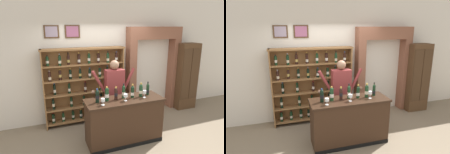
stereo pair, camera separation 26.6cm
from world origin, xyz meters
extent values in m
cube|color=#7A6B56|center=(0.00, 0.00, -0.01)|extent=(14.00, 14.00, 0.02)
cube|color=silver|center=(0.00, 1.48, 1.80)|extent=(12.00, 0.16, 3.59)
cube|color=#4C331E|center=(-1.16, 1.38, 2.30)|extent=(0.34, 0.02, 0.30)
cube|color=gray|center=(-1.16, 1.37, 2.30)|extent=(0.27, 0.01, 0.24)
cube|color=#4C331E|center=(-0.67, 1.38, 2.30)|extent=(0.36, 0.02, 0.31)
cube|color=#945073|center=(-0.67, 1.37, 2.30)|extent=(0.29, 0.01, 0.25)
cube|color=olive|center=(-1.44, 1.16, 0.96)|extent=(0.03, 0.29, 1.93)
cube|color=olive|center=(0.52, 1.16, 0.96)|extent=(0.03, 0.29, 1.93)
cube|color=olive|center=(-0.46, 1.29, 0.96)|extent=(1.99, 0.02, 1.93)
cube|color=olive|center=(-0.46, 1.16, 0.10)|extent=(1.93, 0.27, 0.02)
cylinder|color=black|center=(-1.28, 1.14, 0.22)|extent=(0.07, 0.07, 0.20)
sphere|color=black|center=(-1.28, 1.14, 0.32)|extent=(0.07, 0.07, 0.07)
cylinder|color=black|center=(-1.28, 1.14, 0.35)|extent=(0.03, 0.03, 0.07)
cylinder|color=maroon|center=(-1.28, 1.14, 0.38)|extent=(0.03, 0.03, 0.03)
cylinder|color=silver|center=(-1.28, 1.14, 0.20)|extent=(0.07, 0.07, 0.07)
cylinder|color=#19381E|center=(-1.04, 1.15, 0.21)|extent=(0.07, 0.07, 0.19)
sphere|color=#19381E|center=(-1.04, 1.15, 0.31)|extent=(0.07, 0.07, 0.07)
cylinder|color=#19381E|center=(-1.04, 1.15, 0.33)|extent=(0.03, 0.03, 0.06)
cylinder|color=black|center=(-1.04, 1.15, 0.35)|extent=(0.03, 0.03, 0.03)
cylinder|color=silver|center=(-1.04, 1.15, 0.20)|extent=(0.07, 0.07, 0.06)
cylinder|color=black|center=(-0.79, 1.18, 0.21)|extent=(0.07, 0.07, 0.20)
sphere|color=black|center=(-0.79, 1.18, 0.32)|extent=(0.07, 0.07, 0.07)
cylinder|color=black|center=(-0.79, 1.18, 0.35)|extent=(0.03, 0.03, 0.07)
cylinder|color=black|center=(-0.79, 1.18, 0.37)|extent=(0.03, 0.03, 0.03)
cylinder|color=silver|center=(-0.79, 1.18, 0.20)|extent=(0.07, 0.07, 0.06)
cylinder|color=black|center=(-0.59, 1.17, 0.21)|extent=(0.07, 0.07, 0.19)
sphere|color=black|center=(-0.59, 1.17, 0.31)|extent=(0.07, 0.07, 0.07)
cylinder|color=black|center=(-0.59, 1.17, 0.34)|extent=(0.03, 0.03, 0.06)
cylinder|color=#B79338|center=(-0.59, 1.17, 0.36)|extent=(0.03, 0.03, 0.03)
cylinder|color=silver|center=(-0.59, 1.17, 0.20)|extent=(0.07, 0.07, 0.06)
cylinder|color=black|center=(-0.32, 1.15, 0.21)|extent=(0.07, 0.07, 0.19)
sphere|color=black|center=(-0.32, 1.15, 0.31)|extent=(0.07, 0.07, 0.07)
cylinder|color=black|center=(-0.32, 1.15, 0.33)|extent=(0.03, 0.03, 0.06)
cylinder|color=navy|center=(-0.32, 1.15, 0.36)|extent=(0.03, 0.03, 0.03)
cylinder|color=silver|center=(-0.32, 1.15, 0.20)|extent=(0.07, 0.07, 0.06)
cylinder|color=black|center=(-0.08, 1.18, 0.22)|extent=(0.07, 0.07, 0.20)
sphere|color=black|center=(-0.08, 1.18, 0.32)|extent=(0.07, 0.07, 0.07)
cylinder|color=black|center=(-0.08, 1.18, 0.35)|extent=(0.03, 0.03, 0.07)
cylinder|color=#99999E|center=(-0.08, 1.18, 0.38)|extent=(0.03, 0.03, 0.03)
cylinder|color=beige|center=(-0.08, 1.18, 0.22)|extent=(0.07, 0.07, 0.06)
cylinder|color=black|center=(0.11, 1.18, 0.21)|extent=(0.07, 0.07, 0.19)
sphere|color=black|center=(0.11, 1.18, 0.31)|extent=(0.07, 0.07, 0.07)
cylinder|color=black|center=(0.11, 1.18, 0.33)|extent=(0.03, 0.03, 0.06)
cylinder|color=maroon|center=(0.11, 1.18, 0.35)|extent=(0.03, 0.03, 0.03)
cylinder|color=silver|center=(0.11, 1.18, 0.22)|extent=(0.07, 0.07, 0.06)
cylinder|color=#19381E|center=(0.39, 1.15, 0.22)|extent=(0.07, 0.07, 0.20)
sphere|color=#19381E|center=(0.39, 1.15, 0.33)|extent=(0.07, 0.07, 0.07)
cylinder|color=#19381E|center=(0.39, 1.15, 0.36)|extent=(0.03, 0.03, 0.07)
cylinder|color=maroon|center=(0.39, 1.15, 0.38)|extent=(0.03, 0.03, 0.03)
cylinder|color=beige|center=(0.39, 1.15, 0.19)|extent=(0.07, 0.07, 0.07)
cube|color=olive|center=(-0.46, 1.16, 0.46)|extent=(1.93, 0.27, 0.03)
cylinder|color=black|center=(-1.25, 1.13, 0.58)|extent=(0.06, 0.06, 0.23)
sphere|color=black|center=(-1.25, 1.13, 0.70)|extent=(0.06, 0.06, 0.06)
cylinder|color=black|center=(-1.25, 1.13, 0.74)|extent=(0.03, 0.03, 0.08)
cylinder|color=black|center=(-1.25, 1.13, 0.77)|extent=(0.03, 0.03, 0.03)
cylinder|color=beige|center=(-1.25, 1.13, 0.59)|extent=(0.06, 0.06, 0.07)
cylinder|color=black|center=(-0.82, 1.16, 0.58)|extent=(0.06, 0.06, 0.21)
sphere|color=black|center=(-0.82, 1.16, 0.69)|extent=(0.06, 0.06, 0.06)
cylinder|color=black|center=(-0.82, 1.16, 0.73)|extent=(0.03, 0.03, 0.08)
cylinder|color=maroon|center=(-0.82, 1.16, 0.76)|extent=(0.03, 0.03, 0.03)
cylinder|color=beige|center=(-0.82, 1.16, 0.58)|extent=(0.06, 0.06, 0.07)
cylinder|color=black|center=(-0.50, 1.17, 0.58)|extent=(0.06, 0.06, 0.23)
sphere|color=black|center=(-0.50, 1.17, 0.70)|extent=(0.06, 0.06, 0.06)
cylinder|color=black|center=(-0.50, 1.17, 0.73)|extent=(0.03, 0.03, 0.06)
cylinder|color=maroon|center=(-0.50, 1.17, 0.74)|extent=(0.03, 0.03, 0.03)
cylinder|color=beige|center=(-0.50, 1.17, 0.56)|extent=(0.06, 0.06, 0.07)
cylinder|color=black|center=(-0.04, 1.17, 0.58)|extent=(0.06, 0.06, 0.22)
sphere|color=black|center=(-0.04, 1.17, 0.69)|extent=(0.06, 0.06, 0.06)
cylinder|color=black|center=(-0.04, 1.17, 0.72)|extent=(0.03, 0.03, 0.07)
cylinder|color=black|center=(-0.04, 1.17, 0.75)|extent=(0.03, 0.03, 0.03)
cylinder|color=beige|center=(-0.04, 1.17, 0.59)|extent=(0.06, 0.06, 0.07)
cylinder|color=black|center=(0.28, 1.16, 0.58)|extent=(0.06, 0.06, 0.22)
sphere|color=black|center=(0.28, 1.16, 0.69)|extent=(0.06, 0.06, 0.06)
cylinder|color=black|center=(0.28, 1.16, 0.72)|extent=(0.02, 0.02, 0.06)
cylinder|color=maroon|center=(0.28, 1.16, 0.74)|extent=(0.03, 0.03, 0.03)
cylinder|color=beige|center=(0.28, 1.16, 0.59)|extent=(0.06, 0.06, 0.07)
cube|color=olive|center=(-0.46, 1.16, 0.82)|extent=(1.93, 0.27, 0.02)
cylinder|color=black|center=(-1.20, 1.18, 0.94)|extent=(0.06, 0.06, 0.22)
sphere|color=black|center=(-1.20, 1.18, 1.06)|extent=(0.06, 0.06, 0.06)
cylinder|color=black|center=(-1.20, 1.18, 1.08)|extent=(0.03, 0.03, 0.06)
cylinder|color=navy|center=(-1.20, 1.18, 1.11)|extent=(0.03, 0.03, 0.03)
cylinder|color=silver|center=(-1.20, 1.18, 0.92)|extent=(0.06, 0.06, 0.07)
cylinder|color=black|center=(-0.85, 1.17, 0.94)|extent=(0.06, 0.06, 0.22)
sphere|color=black|center=(-0.85, 1.17, 1.05)|extent=(0.06, 0.06, 0.06)
cylinder|color=black|center=(-0.85, 1.17, 1.09)|extent=(0.02, 0.02, 0.08)
cylinder|color=maroon|center=(-0.85, 1.17, 1.12)|extent=(0.03, 0.03, 0.03)
cylinder|color=silver|center=(-0.85, 1.17, 0.92)|extent=(0.06, 0.06, 0.07)
cylinder|color=black|center=(-0.46, 1.13, 0.93)|extent=(0.06, 0.06, 0.21)
sphere|color=black|center=(-0.46, 1.13, 1.05)|extent=(0.06, 0.06, 0.06)
cylinder|color=black|center=(-0.46, 1.13, 1.07)|extent=(0.03, 0.03, 0.06)
cylinder|color=maroon|center=(-0.46, 1.13, 1.09)|extent=(0.03, 0.03, 0.03)
cylinder|color=silver|center=(-0.46, 1.13, 0.93)|extent=(0.06, 0.06, 0.07)
cylinder|color=black|center=(-0.07, 1.15, 0.93)|extent=(0.06, 0.06, 0.21)
sphere|color=black|center=(-0.07, 1.15, 1.04)|extent=(0.06, 0.06, 0.06)
cylinder|color=black|center=(-0.07, 1.15, 1.07)|extent=(0.03, 0.03, 0.06)
cylinder|color=#99999E|center=(-0.07, 1.15, 1.09)|extent=(0.03, 0.03, 0.03)
cylinder|color=tan|center=(-0.07, 1.15, 0.92)|extent=(0.06, 0.06, 0.07)
cylinder|color=black|center=(0.31, 1.17, 0.94)|extent=(0.06, 0.06, 0.22)
sphere|color=black|center=(0.31, 1.17, 1.05)|extent=(0.06, 0.06, 0.06)
cylinder|color=black|center=(0.31, 1.17, 1.08)|extent=(0.02, 0.02, 0.06)
cylinder|color=navy|center=(0.31, 1.17, 1.10)|extent=(0.03, 0.03, 0.03)
cylinder|color=silver|center=(0.31, 1.17, 0.92)|extent=(0.06, 0.06, 0.07)
cube|color=olive|center=(-0.46, 1.16, 1.17)|extent=(1.93, 0.27, 0.02)
cylinder|color=black|center=(-1.29, 1.12, 1.28)|extent=(0.07, 0.07, 0.20)
sphere|color=black|center=(-1.29, 1.12, 1.39)|extent=(0.07, 0.07, 0.07)
cylinder|color=black|center=(-1.29, 1.12, 1.41)|extent=(0.03, 0.03, 0.06)
cylinder|color=#99999E|center=(-1.29, 1.12, 1.43)|extent=(0.03, 0.03, 0.03)
cylinder|color=beige|center=(-1.29, 1.12, 1.26)|extent=(0.07, 0.07, 0.06)
cylinder|color=black|center=(-1.05, 1.17, 1.28)|extent=(0.07, 0.07, 0.20)
sphere|color=black|center=(-1.05, 1.17, 1.39)|extent=(0.07, 0.07, 0.07)
cylinder|color=black|center=(-1.05, 1.17, 1.42)|extent=(0.02, 0.02, 0.06)
cylinder|color=#B79338|center=(-1.05, 1.17, 1.44)|extent=(0.03, 0.03, 0.03)
cylinder|color=tan|center=(-1.05, 1.17, 1.29)|extent=(0.07, 0.07, 0.06)
cylinder|color=black|center=(-0.81, 1.19, 1.28)|extent=(0.07, 0.07, 0.20)
sphere|color=black|center=(-0.81, 1.19, 1.39)|extent=(0.07, 0.07, 0.07)
cylinder|color=black|center=(-0.81, 1.19, 1.41)|extent=(0.03, 0.03, 0.07)
cylinder|color=#B79338|center=(-0.81, 1.19, 1.44)|extent=(0.03, 0.03, 0.03)
cylinder|color=beige|center=(-0.81, 1.19, 1.27)|extent=(0.07, 0.07, 0.06)
cylinder|color=black|center=(-0.57, 1.16, 1.28)|extent=(0.07, 0.07, 0.20)
sphere|color=black|center=(-0.57, 1.16, 1.39)|extent=(0.07, 0.07, 0.07)
cylinder|color=black|center=(-0.57, 1.16, 1.42)|extent=(0.03, 0.03, 0.08)
cylinder|color=#99999E|center=(-0.57, 1.16, 1.45)|extent=(0.03, 0.03, 0.03)
cylinder|color=tan|center=(-0.57, 1.16, 1.27)|extent=(0.07, 0.07, 0.06)
cylinder|color=black|center=(-0.34, 1.13, 1.28)|extent=(0.07, 0.07, 0.19)
sphere|color=black|center=(-0.34, 1.13, 1.38)|extent=(0.07, 0.07, 0.07)
cylinder|color=black|center=(-0.34, 1.13, 1.41)|extent=(0.03, 0.03, 0.06)
cylinder|color=navy|center=(-0.34, 1.13, 1.43)|extent=(0.03, 0.03, 0.03)
cylinder|color=silver|center=(-0.34, 1.13, 1.26)|extent=(0.07, 0.07, 0.06)
cylinder|color=black|center=(-0.08, 1.14, 1.29)|extent=(0.07, 0.07, 0.20)
sphere|color=black|center=(-0.08, 1.14, 1.39)|extent=(0.07, 0.07, 0.07)
cylinder|color=black|center=(-0.08, 1.14, 1.42)|extent=(0.02, 0.02, 0.06)
cylinder|color=maroon|center=(-0.08, 1.14, 1.44)|extent=(0.03, 0.03, 0.03)
cylinder|color=silver|center=(-0.08, 1.14, 1.28)|extent=(0.07, 0.07, 0.06)
cylinder|color=black|center=(0.13, 1.17, 1.28)|extent=(0.07, 0.07, 0.19)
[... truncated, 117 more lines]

